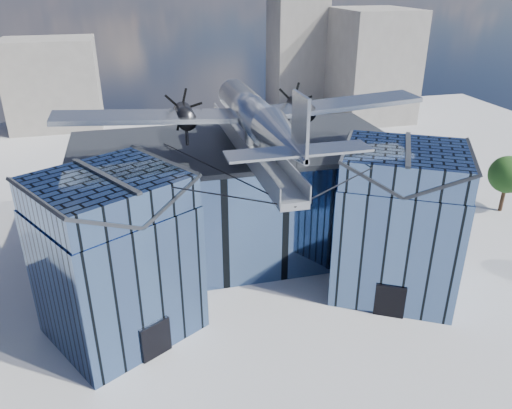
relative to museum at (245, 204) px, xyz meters
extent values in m
plane|color=#949397|center=(0.00, -5.82, -5.54)|extent=(120.00, 120.00, 0.00)
cube|color=#435D88|center=(0.00, 3.18, -0.79)|extent=(28.00, 14.00, 9.50)
cube|color=#292C31|center=(0.00, 3.18, 4.16)|extent=(28.00, 14.00, 0.40)
cube|color=#435D88|center=(-10.50, -6.82, -0.79)|extent=(11.79, 11.43, 9.50)
cube|color=#435D88|center=(-10.50, -6.82, 5.06)|extent=(11.56, 11.20, 2.20)
cube|color=#292C31|center=(-12.45, -7.94, 5.06)|extent=(7.98, 9.23, 2.40)
cube|color=#292C31|center=(-8.55, -5.69, 5.06)|extent=(7.98, 9.23, 2.40)
cube|color=#292C31|center=(-10.50, -6.82, 6.21)|extent=(4.30, 7.10, 0.18)
cube|color=black|center=(-8.48, -10.33, -4.24)|extent=(2.03, 1.32, 2.60)
cube|color=black|center=(-6.60, -4.57, -0.79)|extent=(0.34, 0.34, 9.50)
cube|color=#435D88|center=(10.50, -6.82, -0.79)|extent=(11.79, 11.43, 9.50)
cube|color=#435D88|center=(10.50, -6.82, 5.06)|extent=(11.56, 11.20, 2.20)
cube|color=#292C31|center=(8.55, -5.69, 5.06)|extent=(7.98, 9.23, 2.40)
cube|color=#292C31|center=(12.45, -7.94, 5.06)|extent=(7.98, 9.23, 2.40)
cube|color=#292C31|center=(10.50, -6.82, 6.21)|extent=(4.30, 7.10, 0.18)
cube|color=black|center=(8.48, -10.33, -4.24)|extent=(2.03, 1.32, 2.60)
cube|color=black|center=(6.60, -4.57, -0.79)|extent=(0.34, 0.34, 9.50)
cube|color=gray|center=(0.00, -2.32, 5.56)|extent=(1.80, 21.00, 0.50)
cube|color=gray|center=(-0.90, -2.32, 6.21)|extent=(0.08, 21.00, 1.10)
cube|color=gray|center=(0.90, -2.32, 6.21)|extent=(0.08, 21.00, 1.10)
cylinder|color=gray|center=(0.00, 7.18, 4.89)|extent=(0.44, 0.44, 1.35)
cylinder|color=gray|center=(0.00, 1.18, 4.89)|extent=(0.44, 0.44, 1.35)
cylinder|color=gray|center=(0.00, -2.82, 4.89)|extent=(0.44, 0.44, 1.35)
cylinder|color=gray|center=(0.00, -1.82, 6.51)|extent=(0.70, 0.70, 1.40)
cylinder|color=black|center=(-5.25, -9.82, 5.86)|extent=(10.55, 6.08, 0.69)
cylinder|color=black|center=(5.25, -9.82, 5.86)|extent=(10.55, 6.08, 0.69)
cylinder|color=black|center=(-3.00, -4.32, 5.01)|extent=(6.09, 17.04, 1.19)
cylinder|color=black|center=(3.00, -4.32, 5.01)|extent=(6.09, 17.04, 1.19)
cylinder|color=#A0A6AD|center=(0.00, -1.82, 8.46)|extent=(2.50, 11.00, 2.50)
sphere|color=#A0A6AD|center=(0.00, 3.68, 8.46)|extent=(2.50, 2.50, 2.50)
cube|color=black|center=(0.00, 2.68, 9.15)|extent=(1.60, 1.40, 0.50)
cone|color=#A0A6AD|center=(0.00, -10.82, 8.76)|extent=(2.50, 7.00, 2.50)
cube|color=#A0A6AD|center=(0.00, -13.12, 10.36)|extent=(0.18, 2.40, 3.40)
cube|color=#A0A6AD|center=(0.00, -13.02, 8.96)|extent=(8.00, 1.80, 0.14)
cube|color=#A0A6AD|center=(-7.00, -0.82, 8.16)|extent=(14.00, 3.20, 1.08)
cylinder|color=black|center=(-4.60, -0.22, 7.91)|extent=(1.44, 3.20, 1.44)
cone|color=black|center=(-4.60, 1.58, 7.91)|extent=(0.70, 0.70, 0.70)
cube|color=black|center=(-4.60, 1.73, 7.91)|extent=(1.05, 0.06, 3.33)
cube|color=black|center=(-4.60, 1.73, 7.91)|extent=(2.53, 0.06, 2.53)
cube|color=black|center=(-4.60, 1.73, 7.91)|extent=(3.33, 0.06, 1.05)
cylinder|color=black|center=(-4.60, -0.82, 6.69)|extent=(0.24, 0.24, 1.75)
cube|color=#A0A6AD|center=(7.00, -0.82, 8.16)|extent=(14.00, 3.20, 1.08)
cylinder|color=black|center=(4.60, -0.22, 7.91)|extent=(1.44, 3.20, 1.44)
cone|color=black|center=(4.60, 1.58, 7.91)|extent=(0.70, 0.70, 0.70)
cube|color=black|center=(4.60, 1.73, 7.91)|extent=(1.05, 0.06, 3.33)
cube|color=black|center=(4.60, 1.73, 7.91)|extent=(2.53, 0.06, 2.53)
cube|color=black|center=(4.60, 1.73, 7.91)|extent=(3.33, 0.06, 1.05)
cylinder|color=black|center=(4.60, -0.82, 6.69)|extent=(0.24, 0.24, 1.75)
cube|color=gray|center=(32.00, 42.18, 3.46)|extent=(12.00, 14.00, 18.00)
cube|color=gray|center=(-20.00, 49.18, 1.46)|extent=(14.00, 10.00, 14.00)
cube|color=gray|center=(22.00, 52.18, 7.46)|extent=(9.00, 9.00, 26.00)
cylinder|color=#352215|center=(28.89, 3.17, -4.05)|extent=(0.45, 0.45, 2.98)
sphere|color=#204518|center=(28.89, 3.17, -1.39)|extent=(4.28, 4.28, 3.90)
camera|label=1|loc=(-8.56, -37.09, 17.64)|focal=35.00mm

